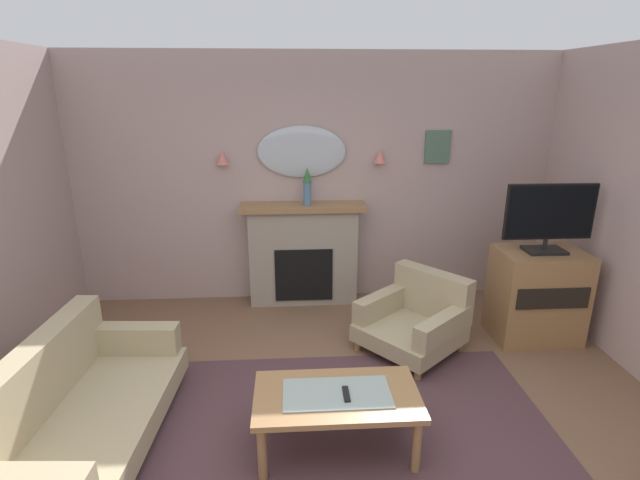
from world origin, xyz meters
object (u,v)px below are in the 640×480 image
floral_couch (74,407)px  mantel_vase_right (307,185)px  framed_picture (437,147)px  tv_remote (346,394)px  wall_mirror (302,152)px  tv_cabinet (536,295)px  armchair_near_fireplace (416,318)px  fireplace (303,255)px  wall_sconce_left (222,158)px  wall_sconce_right (380,156)px  tv_flatscreen (549,216)px  coffee_table (337,401)px

floral_couch → mantel_vase_right: bearing=53.2°
framed_picture → tv_remote: (-1.29, -2.57, -1.30)m
wall_mirror → tv_cabinet: bearing=-26.2°
mantel_vase_right → armchair_near_fireplace: mantel_vase_right is taller
armchair_near_fireplace → tv_remote: bearing=-121.8°
mantel_vase_right → framed_picture: (1.45, 0.18, 0.37)m
fireplace → wall_sconce_left: bearing=173.8°
wall_sconce_right → tv_cabinet: 2.12m
mantel_vase_right → wall_sconce_right: 0.86m
framed_picture → tv_cabinet: size_ratio=0.40×
tv_remote → armchair_near_fireplace: size_ratio=0.14×
wall_mirror → tv_flatscreen: (2.24, -1.12, -0.46)m
tv_flatscreen → coffee_table: bearing=-146.1°
mantel_vase_right → framed_picture: 1.51m
wall_sconce_right → armchair_near_fireplace: 1.81m
fireplace → tv_flatscreen: bearing=-23.6°
wall_sconce_right → wall_mirror: bearing=176.6°
wall_mirror → wall_sconce_right: size_ratio=6.86×
wall_sconce_left → tv_cabinet: 3.48m
wall_mirror → tv_flatscreen: wall_mirror is taller
wall_mirror → coffee_table: (0.15, -2.53, -1.33)m
wall_mirror → tv_flatscreen: 2.55m
wall_sconce_left → tv_cabinet: bearing=-18.8°
wall_sconce_left → tv_flatscreen: (3.09, -1.07, -0.41)m
armchair_near_fireplace → wall_mirror: bearing=130.0°
wall_sconce_left → coffee_table: (1.00, -2.48, -1.28)m
mantel_vase_right → tv_remote: mantel_vase_right is taller
wall_mirror → tv_cabinet: (2.24, -1.10, -1.26)m
fireplace → wall_mirror: wall_mirror is taller
tv_flatscreen → framed_picture: bearing=123.2°
floral_couch → fireplace: bearing=54.4°
fireplace → floral_couch: bearing=-125.6°
coffee_table → wall_sconce_right: bearing=74.2°
wall_sconce_right → coffee_table: bearing=-105.8°
mantel_vase_right → wall_mirror: size_ratio=0.43×
wall_sconce_right → tv_flatscreen: wall_sconce_right is taller
fireplace → wall_sconce_left: size_ratio=9.71×
tv_cabinet → framed_picture: bearing=123.7°
wall_mirror → framed_picture: (1.50, 0.01, 0.04)m
framed_picture → tv_cabinet: (0.74, -1.11, -1.30)m
framed_picture → tv_remote: framed_picture is taller
coffee_table → framed_picture: bearing=62.0°
wall_sconce_right → tv_flatscreen: 1.81m
tv_cabinet → wall_sconce_right: bearing=142.9°
fireplace → tv_cabinet: fireplace is taller
fireplace → tv_flatscreen: size_ratio=1.62×
wall_sconce_right → tv_remote: (-0.64, -2.51, -1.21)m
framed_picture → floral_couch: framed_picture is taller
wall_mirror → wall_sconce_left: 0.85m
wall_mirror → wall_sconce_right: bearing=-3.4°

